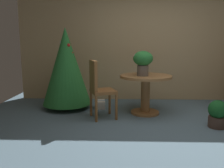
% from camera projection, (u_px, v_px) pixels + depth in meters
% --- Properties ---
extents(ground_plane, '(6.60, 6.60, 0.00)m').
position_uv_depth(ground_plane, '(173.00, 135.00, 3.30)').
color(ground_plane, slate).
extents(back_wall_panel, '(6.00, 0.10, 2.60)m').
position_uv_depth(back_wall_panel, '(153.00, 42.00, 5.25)').
color(back_wall_panel, tan).
rests_on(back_wall_panel, ground_plane).
extents(round_dining_table, '(0.93, 0.93, 0.71)m').
position_uv_depth(round_dining_table, '(146.00, 87.00, 4.24)').
color(round_dining_table, '#9E6B3D').
rests_on(round_dining_table, ground_plane).
extents(flower_vase, '(0.34, 0.34, 0.43)m').
position_uv_depth(flower_vase, '(143.00, 61.00, 4.08)').
color(flower_vase, '#665B51').
rests_on(flower_vase, round_dining_table).
extents(wooden_chair_left_near, '(0.51, 0.52, 0.99)m').
position_uv_depth(wooden_chair_left_near, '(99.00, 87.00, 3.96)').
color(wooden_chair_left_near, brown).
rests_on(wooden_chair_left_near, ground_plane).
extents(holiday_tree, '(0.94, 0.94, 1.58)m').
position_uv_depth(holiday_tree, '(66.00, 66.00, 4.55)').
color(holiday_tree, brown).
rests_on(holiday_tree, ground_plane).
extents(gift_box_cream, '(0.22, 0.29, 0.15)m').
position_uv_depth(gift_box_cream, '(100.00, 104.00, 4.67)').
color(gift_box_cream, silver).
rests_on(gift_box_cream, ground_plane).
extents(potted_plant, '(0.28, 0.28, 0.42)m').
position_uv_depth(potted_plant, '(217.00, 114.00, 3.56)').
color(potted_plant, '#4C382D').
rests_on(potted_plant, ground_plane).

